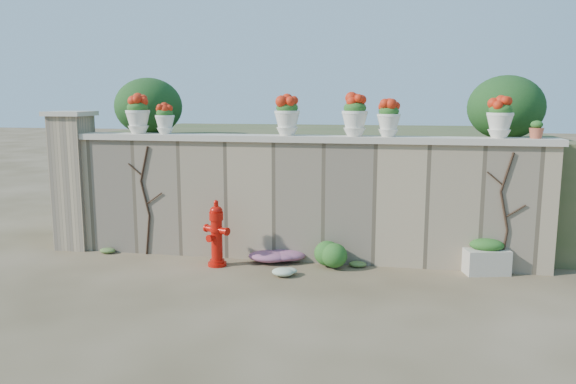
% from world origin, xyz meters
% --- Properties ---
extents(ground, '(80.00, 80.00, 0.00)m').
position_xyz_m(ground, '(0.00, 0.00, 0.00)').
color(ground, '#483B24').
rests_on(ground, ground).
extents(stone_wall, '(8.00, 0.40, 2.00)m').
position_xyz_m(stone_wall, '(0.00, 1.80, 1.00)').
color(stone_wall, '#9D8868').
rests_on(stone_wall, ground).
extents(wall_cap, '(8.10, 0.52, 0.10)m').
position_xyz_m(wall_cap, '(0.00, 1.80, 2.05)').
color(wall_cap, beige).
rests_on(wall_cap, stone_wall).
extents(gate_pillar, '(0.72, 0.72, 2.48)m').
position_xyz_m(gate_pillar, '(-4.15, 1.80, 1.26)').
color(gate_pillar, '#9D8868').
rests_on(gate_pillar, ground).
extents(raised_fill, '(9.00, 6.00, 2.00)m').
position_xyz_m(raised_fill, '(0.00, 5.00, 1.00)').
color(raised_fill, '#384C23').
rests_on(raised_fill, ground).
extents(back_shrub_left, '(1.30, 1.30, 1.10)m').
position_xyz_m(back_shrub_left, '(-3.20, 3.00, 2.55)').
color(back_shrub_left, '#143814').
rests_on(back_shrub_left, raised_fill).
extents(back_shrub_right, '(1.30, 1.30, 1.10)m').
position_xyz_m(back_shrub_right, '(3.40, 3.00, 2.55)').
color(back_shrub_right, '#143814').
rests_on(back_shrub_right, raised_fill).
extents(vine_left, '(0.60, 0.04, 1.91)m').
position_xyz_m(vine_left, '(-2.67, 1.58, 0.99)').
color(vine_left, black).
rests_on(vine_left, ground).
extents(vine_right, '(0.60, 0.04, 1.91)m').
position_xyz_m(vine_right, '(3.23, 1.58, 0.99)').
color(vine_right, black).
rests_on(vine_right, ground).
extents(fire_hydrant, '(0.46, 0.33, 1.08)m').
position_xyz_m(fire_hydrant, '(-1.27, 1.15, 0.54)').
color(fire_hydrant, '#B50E06').
rests_on(fire_hydrant, ground).
extents(planter_box, '(0.74, 0.54, 0.56)m').
position_xyz_m(planter_box, '(2.99, 1.55, 0.26)').
color(planter_box, beige).
rests_on(planter_box, ground).
extents(green_shrub, '(0.54, 0.49, 0.51)m').
position_xyz_m(green_shrub, '(0.60, 1.35, 0.26)').
color(green_shrub, '#1E5119').
rests_on(green_shrub, ground).
extents(magenta_clump, '(0.96, 0.64, 0.26)m').
position_xyz_m(magenta_clump, '(-0.33, 1.54, 0.13)').
color(magenta_clump, '#CB28A4').
rests_on(magenta_clump, ground).
extents(white_flowers, '(0.44, 0.35, 0.16)m').
position_xyz_m(white_flowers, '(-0.06, 0.84, 0.08)').
color(white_flowers, white).
rests_on(white_flowers, ground).
extents(urn_pot_0, '(0.42, 0.42, 0.65)m').
position_xyz_m(urn_pot_0, '(-2.86, 1.80, 2.42)').
color(urn_pot_0, silver).
rests_on(urn_pot_0, wall_cap).
extents(urn_pot_1, '(0.33, 0.33, 0.52)m').
position_xyz_m(urn_pot_1, '(-2.36, 1.80, 2.36)').
color(urn_pot_1, silver).
rests_on(urn_pot_1, wall_cap).
extents(urn_pot_2, '(0.42, 0.42, 0.66)m').
position_xyz_m(urn_pot_2, '(-0.22, 1.80, 2.42)').
color(urn_pot_2, silver).
rests_on(urn_pot_2, wall_cap).
extents(urn_pot_3, '(0.42, 0.42, 0.66)m').
position_xyz_m(urn_pot_3, '(0.89, 1.80, 2.42)').
color(urn_pot_3, silver).
rests_on(urn_pot_3, wall_cap).
extents(urn_pot_4, '(0.37, 0.37, 0.58)m').
position_xyz_m(urn_pot_4, '(1.42, 1.80, 2.39)').
color(urn_pot_4, silver).
rests_on(urn_pot_4, wall_cap).
extents(urn_pot_5, '(0.40, 0.40, 0.63)m').
position_xyz_m(urn_pot_5, '(3.11, 1.80, 2.41)').
color(urn_pot_5, silver).
rests_on(urn_pot_5, wall_cap).
extents(terracotta_pot, '(0.22, 0.22, 0.26)m').
position_xyz_m(terracotta_pot, '(3.65, 1.80, 2.22)').
color(terracotta_pot, '#B65337').
rests_on(terracotta_pot, wall_cap).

